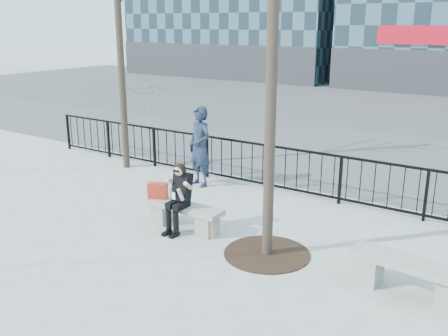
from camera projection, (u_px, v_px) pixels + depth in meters
The scene contains 11 objects.
ground at pixel (184, 228), 9.76m from camera, with size 120.00×120.00×0.00m, color gray.
street_surface at pixel (397, 115), 21.72m from camera, with size 60.00×23.00×0.01m, color #474747.
railing at pixel (261, 166), 12.00m from camera, with size 14.00×0.06×1.10m.
tree_grate at pixel (267, 254), 8.67m from camera, with size 1.50×1.50×0.02m, color black.
bench_main at pixel (184, 214), 9.68m from camera, with size 1.65×0.46×0.49m.
bench_second at pixel (409, 273), 7.35m from camera, with size 1.77×0.49×0.53m.
seated_woman at pixel (178, 198), 9.45m from camera, with size 0.50×0.64×1.34m.
handbag at pixel (158, 191), 9.96m from camera, with size 0.38×0.18×0.31m, color #AB2415.
shopping_bag at pixel (205, 227), 9.35m from camera, with size 0.39×0.14×0.37m, color #C5AB8B.
standing_man at pixel (200, 147), 12.08m from camera, with size 0.72×0.47×1.96m, color black.
vendor_umbrella at pixel (147, 108), 18.17m from camera, with size 1.91×1.95×1.76m, color yellow.
Camera 1 is at (5.67, -7.08, 3.88)m, focal length 40.00 mm.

